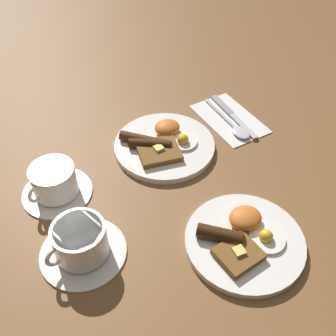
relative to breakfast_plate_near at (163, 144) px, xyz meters
name	(u,v)px	position (x,y,z in m)	size (l,w,h in m)	color
ground_plane	(164,148)	(0.00, 0.00, -0.01)	(3.00, 3.00, 0.00)	brown
breakfast_plate_near	(163,144)	(0.00, 0.00, 0.00)	(0.24, 0.24, 0.04)	white
breakfast_plate_far	(244,239)	(-0.03, 0.31, 0.00)	(0.23, 0.23, 0.04)	white
teacup_near	(54,183)	(0.27, 0.04, 0.02)	(0.15, 0.15, 0.07)	white
teacup_far	(81,243)	(0.26, 0.21, 0.02)	(0.16, 0.16, 0.07)	white
napkin	(229,118)	(-0.20, -0.03, -0.01)	(0.12, 0.20, 0.01)	white
knife	(231,113)	(-0.22, -0.04, -0.01)	(0.02, 0.20, 0.01)	silver
spoon	(237,128)	(-0.19, 0.02, 0.00)	(0.04, 0.19, 0.01)	silver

